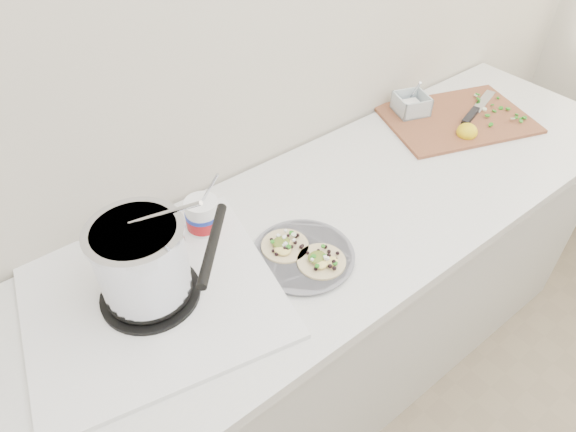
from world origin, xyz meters
TOP-DOWN VIEW (x-y plane):
  - counter at (0.00, 1.43)m, footprint 2.44×0.66m
  - stove at (-0.48, 1.46)m, footprint 0.68×0.65m
  - taco_plate at (-0.11, 1.34)m, footprint 0.27×0.27m
  - tub at (-0.25, 1.58)m, footprint 0.09×0.09m
  - cutboard at (0.75, 1.53)m, footprint 0.59×0.50m

SIDE VIEW (x-z plane):
  - counter at x=0.00m, z-range 0.00..0.90m
  - taco_plate at x=-0.11m, z-range 0.90..0.94m
  - cutboard at x=0.75m, z-range 0.88..0.96m
  - tub at x=-0.25m, z-range 0.86..1.07m
  - stove at x=-0.48m, z-range 0.85..1.13m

